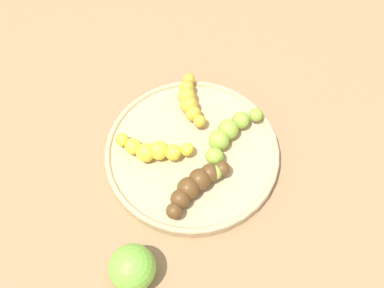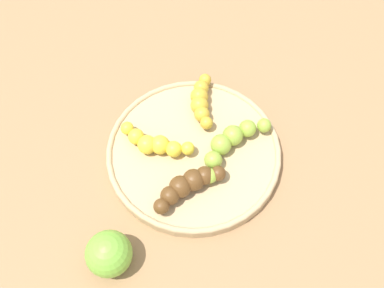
{
  "view_description": "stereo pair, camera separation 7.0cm",
  "coord_description": "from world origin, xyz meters",
  "px_view_note": "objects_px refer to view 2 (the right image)",
  "views": [
    {
      "loc": [
        0.35,
        -0.07,
        0.64
      ],
      "look_at": [
        0.0,
        0.0,
        0.04
      ],
      "focal_mm": 40.46,
      "sensor_mm": 36.0,
      "label": 1
    },
    {
      "loc": [
        0.36,
        0.0,
        0.64
      ],
      "look_at": [
        0.0,
        0.0,
        0.04
      ],
      "focal_mm": 40.46,
      "sensor_mm": 36.0,
      "label": 2
    }
  ],
  "objects_px": {
    "fruit_bowl": "(192,152)",
    "banana_spotted": "(200,101)",
    "banana_yellow": "(153,143)",
    "banana_green": "(228,143)",
    "banana_overripe": "(186,185)",
    "apple_green": "(107,254)"
  },
  "relations": [
    {
      "from": "banana_overripe",
      "to": "apple_green",
      "type": "bearing_deg",
      "value": 101.19
    },
    {
      "from": "banana_spotted",
      "to": "fruit_bowl",
      "type": "bearing_deg",
      "value": 80.98
    },
    {
      "from": "fruit_bowl",
      "to": "banana_green",
      "type": "distance_m",
      "value": 0.06
    },
    {
      "from": "banana_yellow",
      "to": "fruit_bowl",
      "type": "bearing_deg",
      "value": 107.94
    },
    {
      "from": "fruit_bowl",
      "to": "banana_spotted",
      "type": "relative_size",
      "value": 2.54
    },
    {
      "from": "banana_overripe",
      "to": "banana_yellow",
      "type": "height_order",
      "value": "banana_overripe"
    },
    {
      "from": "fruit_bowl",
      "to": "banana_spotted",
      "type": "height_order",
      "value": "banana_spotted"
    },
    {
      "from": "banana_yellow",
      "to": "apple_green",
      "type": "xyz_separation_m",
      "value": [
        0.18,
        -0.06,
        -0.0
      ]
    },
    {
      "from": "banana_overripe",
      "to": "fruit_bowl",
      "type": "bearing_deg",
      "value": -40.21
    },
    {
      "from": "banana_green",
      "to": "banana_yellow",
      "type": "distance_m",
      "value": 0.12
    },
    {
      "from": "banana_overripe",
      "to": "banana_green",
      "type": "height_order",
      "value": "same"
    },
    {
      "from": "fruit_bowl",
      "to": "banana_overripe",
      "type": "distance_m",
      "value": 0.08
    },
    {
      "from": "fruit_bowl",
      "to": "apple_green",
      "type": "relative_size",
      "value": 4.29
    },
    {
      "from": "banana_spotted",
      "to": "banana_yellow",
      "type": "distance_m",
      "value": 0.12
    },
    {
      "from": "fruit_bowl",
      "to": "apple_green",
      "type": "height_order",
      "value": "apple_green"
    },
    {
      "from": "fruit_bowl",
      "to": "banana_yellow",
      "type": "relative_size",
      "value": 2.35
    },
    {
      "from": "fruit_bowl",
      "to": "banana_yellow",
      "type": "distance_m",
      "value": 0.07
    },
    {
      "from": "banana_green",
      "to": "banana_spotted",
      "type": "bearing_deg",
      "value": -17.55
    },
    {
      "from": "fruit_bowl",
      "to": "banana_overripe",
      "type": "height_order",
      "value": "banana_overripe"
    },
    {
      "from": "banana_green",
      "to": "banana_yellow",
      "type": "relative_size",
      "value": 0.96
    },
    {
      "from": "banana_yellow",
      "to": "apple_green",
      "type": "height_order",
      "value": "apple_green"
    },
    {
      "from": "apple_green",
      "to": "fruit_bowl",
      "type": "bearing_deg",
      "value": 146.4
    }
  ]
}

